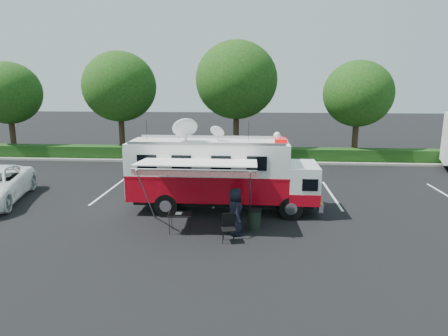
% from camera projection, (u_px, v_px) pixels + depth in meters
% --- Properties ---
extents(ground_plane, '(120.00, 120.00, 0.00)m').
position_uv_depth(ground_plane, '(223.00, 210.00, 18.46)').
color(ground_plane, black).
rests_on(ground_plane, ground).
extents(back_border, '(60.00, 6.14, 8.87)m').
position_uv_depth(back_border, '(251.00, 93.00, 29.89)').
color(back_border, '#9E998E').
rests_on(back_border, ground_plane).
extents(stall_lines, '(24.12, 5.50, 0.01)m').
position_uv_depth(stall_lines, '(218.00, 192.00, 21.42)').
color(stall_lines, silver).
rests_on(stall_lines, ground_plane).
extents(command_truck, '(8.58, 2.36, 4.12)m').
position_uv_depth(command_truck, '(222.00, 173.00, 18.09)').
color(command_truck, black).
rests_on(command_truck, ground_plane).
extents(awning, '(4.68, 2.44, 2.83)m').
position_uv_depth(awning, '(197.00, 165.00, 15.57)').
color(awning, white).
rests_on(awning, ground_plane).
extents(person, '(0.81, 1.03, 1.86)m').
position_uv_depth(person, '(235.00, 234.00, 15.59)').
color(person, black).
rests_on(person, ground_plane).
extents(folding_table, '(0.97, 0.71, 0.79)m').
position_uv_depth(folding_table, '(180.00, 215.00, 15.57)').
color(folding_table, black).
rests_on(folding_table, ground_plane).
extents(folding_chair, '(0.60, 0.63, 1.04)m').
position_uv_depth(folding_chair, '(229.00, 225.00, 14.81)').
color(folding_chair, black).
rests_on(folding_chair, ground_plane).
extents(trash_bin, '(0.56, 0.56, 0.84)m').
position_uv_depth(trash_bin, '(254.00, 220.00, 15.98)').
color(trash_bin, black).
rests_on(trash_bin, ground_plane).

